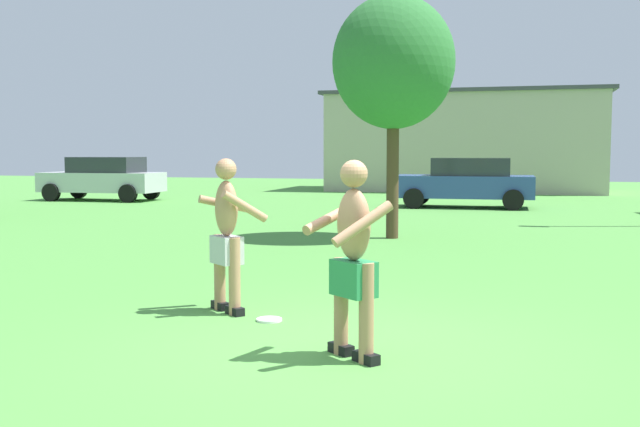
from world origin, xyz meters
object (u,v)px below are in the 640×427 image
Objects in this scene: player_in_green at (353,254)px; tree_left_field at (393,63)px; player_near at (227,231)px; car_silver_mid_lot at (103,178)px; car_blue_far_end at (466,182)px; frisbee at (269,320)px.

player_in_green is 9.46m from tree_left_field.
player_near is 20.13m from car_silver_mid_lot.
player_in_green reaches higher than car_silver_mid_lot.
player_near is 2.30m from player_in_green.
car_blue_far_end is at bearing 91.13° from player_in_green.
car_silver_mid_lot is 0.88× the size of tree_left_field.
player_in_green is (1.77, -1.47, 0.01)m from player_near.
player_in_green is 6.29× the size of frisbee.
player_in_green is at bearing -82.42° from tree_left_field.
tree_left_field is (12.17, -8.93, 2.76)m from car_silver_mid_lot.
player_in_green reaches higher than frisbee.
car_blue_far_end is (13.01, 0.01, 0.00)m from car_silver_mid_lot.
player_near is at bearing -54.82° from car_silver_mid_lot.
car_silver_mid_lot is (-12.19, 16.75, 0.81)m from frisbee.
player_near is 16.52m from car_blue_far_end.
player_in_green is 0.40× the size of car_blue_far_end.
car_silver_mid_lot is 15.34m from tree_left_field.
car_blue_far_end is (0.82, 16.75, 0.81)m from frisbee.
player_in_green is at bearing -44.96° from frisbee.
tree_left_field is (0.57, 7.52, 2.67)m from player_near.
car_silver_mid_lot and car_blue_far_end have the same top height.
car_silver_mid_lot is at bearing 143.73° from tree_left_field.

